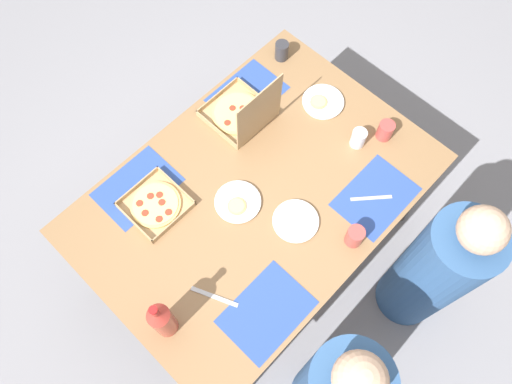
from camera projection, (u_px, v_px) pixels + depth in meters
The scene contains 19 objects.
ground_plane at pixel (256, 245), 2.96m from camera, with size 6.00×6.00×0.00m, color gray.
dining_table at pixel (256, 200), 2.36m from camera, with size 1.60×1.12×0.75m.
placemat_near_left at pixel (247, 94), 2.50m from camera, with size 0.36×0.26×0.00m, color #2D4C9E.
placemat_near_right at pixel (137, 187), 2.28m from camera, with size 0.36×0.26×0.00m, color #2D4C9E.
placemat_far_left at pixel (376, 197), 2.26m from camera, with size 0.36×0.26×0.00m, color #2D4C9E.
placemat_far_right at pixel (267, 312), 2.05m from camera, with size 0.36×0.26×0.00m, color #2D4C9E.
pizza_box_corner_left at pixel (156, 205), 2.24m from camera, with size 0.26×0.26×0.04m.
pizza_box_center at pixel (242, 113), 2.40m from camera, with size 0.29×0.30×0.32m.
plate_near_left at pixel (296, 221), 2.21m from camera, with size 0.21×0.21×0.02m.
plate_far_right at pixel (323, 102), 2.47m from camera, with size 0.21×0.21×0.03m.
plate_far_left at pixel (238, 203), 2.24m from camera, with size 0.21×0.21×0.03m.
soda_bottle at pixel (162, 320), 1.91m from camera, with size 0.09×0.09×0.32m.
cup_clear_left at pixel (355, 236), 2.13m from camera, with size 0.08×0.08×0.10m, color #BF4742.
cup_dark at pixel (282, 51), 2.55m from camera, with size 0.07×0.07×0.10m, color #333338.
cup_red at pixel (385, 130), 2.36m from camera, with size 0.08×0.08×0.10m, color #BF4742.
cup_clear_right at pixel (358, 138), 2.34m from camera, with size 0.07×0.07×0.10m, color silver.
fork_by_far_left at pixel (371, 198), 2.26m from camera, with size 0.19×0.02×0.01m, color #B7B7BC.
knife_by_near_left at pixel (214, 297), 2.07m from camera, with size 0.21×0.02×0.01m, color #B7B7BC.
diner_left_seat at pixel (434, 271), 2.35m from camera, with size 0.32×0.32×1.18m.
Camera 1 is at (0.68, 0.66, 2.82)m, focal length 35.07 mm.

